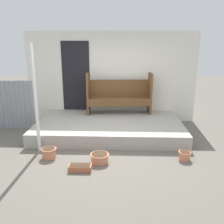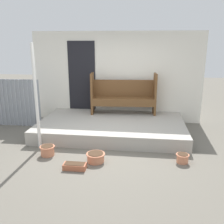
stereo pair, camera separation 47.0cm
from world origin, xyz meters
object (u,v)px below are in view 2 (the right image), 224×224
Objects in this scene: flower_pot_middle at (96,157)px; flower_pot_right at (183,158)px; support_post at (36,98)px; flower_pot_left at (47,150)px; bench at (123,94)px; planter_box_rect at (75,166)px.

flower_pot_middle is 1.73m from flower_pot_right.
flower_pot_right is at bearing -5.97° from support_post.
flower_pot_left reaches higher than flower_pot_right.
support_post is at bearing 159.92° from flower_pot_middle.
flower_pot_left is (0.31, -0.34, -1.03)m from support_post.
flower_pot_right is (2.78, 0.02, -0.01)m from flower_pot_left.
planter_box_rect is (-0.68, -2.76, -0.83)m from bench.
flower_pot_middle is at bearing -8.55° from flower_pot_left.
flower_pot_left is (-1.41, -2.26, -0.77)m from bench.
bench reaches higher than flower_pot_right.
support_post reaches higher than flower_pot_left.
flower_pot_left is 0.84× the size of flower_pot_middle.
support_post is 3.27m from flower_pot_right.
support_post is 7.21× the size of flower_pot_left.
bench is 4.82× the size of flower_pot_middle.
flower_pot_right reaches higher than planter_box_rect.
flower_pot_left is at bearing -48.00° from support_post.
planter_box_rect is (0.73, -0.51, -0.06)m from flower_pot_left.
flower_pot_middle is at bearing -174.07° from flower_pot_right.
support_post is 6.04× the size of flower_pot_middle.
flower_pot_left is at bearing -126.49° from bench.
support_post is 5.35× the size of planter_box_rect.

